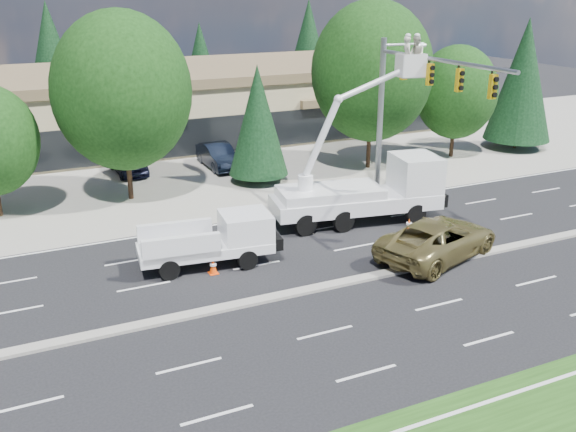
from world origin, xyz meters
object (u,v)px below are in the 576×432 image
bucket_truck (372,183)px  minivan (438,239)px  utility_pickup (215,245)px  signal_mast (404,99)px

bucket_truck → minivan: (0.15, -5.46, -1.16)m
utility_pickup → bucket_truck: bucket_truck is taller
utility_pickup → bucket_truck: size_ratio=0.64×
bucket_truck → minivan: bucket_truck is taller
signal_mast → minivan: (-2.25, -6.44, -5.16)m
signal_mast → utility_pickup: signal_mast is taller
bucket_truck → minivan: bearing=-78.6°
signal_mast → bucket_truck: bucket_truck is taller
bucket_truck → minivan: 5.58m
signal_mast → utility_pickup: 13.01m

